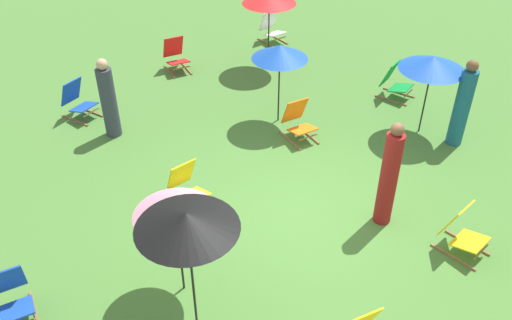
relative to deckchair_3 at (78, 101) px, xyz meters
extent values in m
plane|color=#477A33|center=(1.24, -5.41, -0.37)|extent=(40.00, 40.00, 0.00)
cube|color=olive|center=(-0.20, -0.11, -0.35)|extent=(0.24, 0.74, 0.04)
cube|color=olive|center=(0.23, 0.01, -0.35)|extent=(0.24, 0.74, 0.04)
cube|color=#1947B7|center=(0.04, -0.15, -0.10)|extent=(0.58, 0.55, 0.13)
cube|color=#1947B7|center=(-0.04, 0.14, 0.18)|extent=(0.53, 0.37, 0.57)
cylinder|color=olive|center=(0.10, -0.34, -0.17)|extent=(0.43, 0.15, 0.03)
cube|color=olive|center=(5.43, -4.06, -0.35)|extent=(0.20, 0.75, 0.04)
cube|color=olive|center=(5.86, -3.96, -0.35)|extent=(0.20, 0.75, 0.04)
cube|color=#148C38|center=(5.67, -4.11, -0.10)|extent=(0.56, 0.53, 0.13)
cube|color=#148C38|center=(5.61, -3.81, 0.18)|extent=(0.52, 0.34, 0.57)
cylinder|color=olive|center=(5.71, -4.30, -0.17)|extent=(0.44, 0.12, 0.03)
cube|color=olive|center=(-2.92, -4.31, -0.35)|extent=(0.22, 0.75, 0.04)
cube|color=#1947B7|center=(-3.16, -4.35, -0.10)|extent=(0.57, 0.53, 0.13)
cube|color=#1947B7|center=(-3.09, -4.06, 0.18)|extent=(0.52, 0.35, 0.57)
cube|color=olive|center=(-0.23, -3.93, -0.35)|extent=(0.05, 0.76, 0.04)
cube|color=olive|center=(0.21, -3.94, -0.35)|extent=(0.05, 0.76, 0.04)
cube|color=yellow|center=(-0.02, -4.03, -0.10)|extent=(0.49, 0.44, 0.13)
cube|color=yellow|center=(-0.01, -3.73, 0.18)|extent=(0.48, 0.26, 0.57)
cylinder|color=olive|center=(-0.02, -4.23, -0.17)|extent=(0.44, 0.04, 0.03)
cube|color=olive|center=(2.63, -3.69, -0.35)|extent=(0.20, 0.75, 0.04)
cube|color=olive|center=(3.06, -3.78, -0.35)|extent=(0.20, 0.75, 0.04)
cube|color=orange|center=(2.82, -3.83, -0.10)|extent=(0.56, 0.52, 0.13)
cube|color=orange|center=(2.89, -3.54, 0.18)|extent=(0.52, 0.34, 0.57)
cylinder|color=olive|center=(2.78, -4.03, -0.17)|extent=(0.44, 0.12, 0.03)
cube|color=olive|center=(2.23, -7.59, -0.35)|extent=(0.06, 0.76, 0.04)
cube|color=olive|center=(2.67, -7.57, -0.35)|extent=(0.06, 0.76, 0.04)
cube|color=yellow|center=(2.45, -7.68, -0.10)|extent=(0.50, 0.45, 0.13)
cube|color=yellow|center=(2.44, -7.38, 0.18)|extent=(0.49, 0.26, 0.57)
cylinder|color=olive|center=(2.46, -7.88, -0.17)|extent=(0.44, 0.04, 0.03)
cube|color=olive|center=(2.58, 0.43, -0.35)|extent=(0.23, 0.74, 0.04)
cube|color=olive|center=(3.00, 0.31, -0.35)|extent=(0.23, 0.74, 0.04)
cube|color=red|center=(2.76, 0.27, -0.10)|extent=(0.58, 0.54, 0.13)
cube|color=red|center=(2.84, 0.56, 0.18)|extent=(0.53, 0.36, 0.57)
cylinder|color=olive|center=(2.71, 0.08, -0.17)|extent=(0.43, 0.14, 0.03)
cube|color=olive|center=(5.47, 0.07, -0.35)|extent=(0.11, 0.76, 0.04)
cube|color=olive|center=(5.91, 0.03, -0.35)|extent=(0.11, 0.76, 0.04)
cube|color=white|center=(5.68, -0.05, -0.10)|extent=(0.52, 0.48, 0.13)
cube|color=white|center=(5.71, 0.25, 0.18)|extent=(0.50, 0.29, 0.57)
cylinder|color=olive|center=(5.67, -0.25, -0.17)|extent=(0.44, 0.07, 0.03)
cylinder|color=black|center=(-1.41, -5.98, 0.62)|extent=(0.03, 0.03, 1.98)
cone|color=black|center=(-1.41, -5.98, 1.53)|extent=(1.23, 1.23, 0.22)
cylinder|color=black|center=(4.87, -5.18, 0.45)|extent=(0.03, 0.03, 1.63)
cone|color=#194CB2|center=(4.87, -5.18, 1.15)|extent=(1.27, 1.27, 0.27)
cylinder|color=black|center=(4.60, -0.95, 0.52)|extent=(0.03, 0.03, 1.79)
cylinder|color=black|center=(3.01, -2.94, 0.47)|extent=(0.03, 0.03, 1.67)
cone|color=#194CB2|center=(3.01, -2.94, 1.19)|extent=(1.12, 1.12, 0.28)
cylinder|color=black|center=(-1.15, -5.33, 0.46)|extent=(0.03, 0.03, 1.66)
cone|color=pink|center=(-1.15, -5.33, 1.18)|extent=(1.11, 1.11, 0.29)
cylinder|color=#195972|center=(5.02, -5.88, 0.42)|extent=(0.43, 0.43, 1.57)
sphere|color=brown|center=(5.02, -5.88, 1.30)|extent=(0.22, 0.22, 0.22)
cylinder|color=#333847|center=(0.17, -1.10, 0.36)|extent=(0.36, 0.36, 1.46)
sphere|color=tan|center=(0.17, -1.10, 1.18)|extent=(0.22, 0.22, 0.22)
cylinder|color=maroon|center=(2.12, -6.33, 0.47)|extent=(0.32, 0.32, 1.67)
sphere|color=brown|center=(2.12, -6.33, 1.40)|extent=(0.21, 0.21, 0.21)
camera|label=1|loc=(-3.89, -9.90, 5.70)|focal=38.15mm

